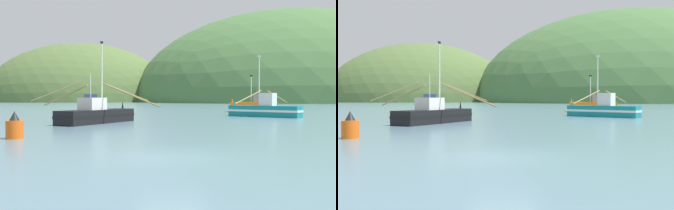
# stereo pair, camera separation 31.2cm
# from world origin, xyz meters

# --- Properties ---
(ground_plane) EXTENTS (600.00, 600.00, 0.00)m
(ground_plane) POSITION_xyz_m (0.00, 0.00, 0.00)
(ground_plane) COLOR slate
(hill_mid_right) EXTENTS (89.49, 71.59, 55.43)m
(hill_mid_right) POSITION_xyz_m (-16.23, 178.46, 0.00)
(hill_mid_right) COLOR #516B38
(hill_mid_right) RESTS_ON ground
(hill_mid_left) EXTENTS (150.95, 120.76, 83.90)m
(hill_mid_left) POSITION_xyz_m (82.83, 159.82, 0.00)
(hill_mid_left) COLOR #47703D
(hill_mid_left) RESTS_ON ground
(fishing_boat_teal) EXTENTS (9.57, 9.12, 6.79)m
(fishing_boat_teal) POSITION_xyz_m (14.46, 27.19, 0.80)
(fishing_boat_teal) COLOR #147F84
(fishing_boat_teal) RESTS_ON ground
(fishing_boat_purple) EXTENTS (15.82, 10.27, 5.44)m
(fishing_boat_purple) POSITION_xyz_m (-4.99, 41.15, 0.87)
(fishing_boat_purple) COLOR #6B2D84
(fishing_boat_purple) RESTS_ON ground
(fishing_boat_black) EXTENTS (9.79, 7.87, 6.90)m
(fishing_boat_black) POSITION_xyz_m (-3.42, 19.24, 0.72)
(fishing_boat_black) COLOR black
(fishing_boat_black) RESTS_ON ground
(fishing_boat_orange) EXTENTS (7.20, 4.13, 5.42)m
(fishing_boat_orange) POSITION_xyz_m (18.71, 41.78, 0.85)
(fishing_boat_orange) COLOR orange
(fishing_boat_orange) RESTS_ON ground
(channel_buoy) EXTENTS (0.89, 0.89, 1.45)m
(channel_buoy) POSITION_xyz_m (-7.21, 7.43, 0.59)
(channel_buoy) COLOR #E55914
(channel_buoy) RESTS_ON ground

